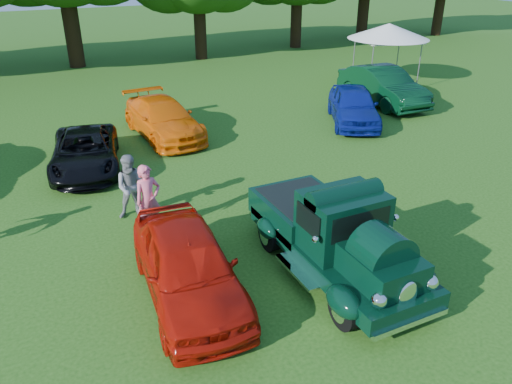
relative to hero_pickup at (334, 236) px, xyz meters
name	(u,v)px	position (x,y,z in m)	size (l,w,h in m)	color
ground	(280,275)	(-1.16, 0.29, -0.86)	(120.00, 120.00, 0.00)	#1E4A11
hero_pickup	(334,236)	(0.00, 0.00, 0.00)	(2.35, 5.05, 1.97)	black
red_convertible	(188,265)	(-3.18, 0.48, -0.11)	(1.76, 4.39, 1.49)	#A21106
back_car_black	(85,151)	(-3.98, 8.24, -0.24)	(2.04, 4.42, 1.23)	black
back_car_orange	(163,119)	(-0.80, 10.24, -0.16)	(1.95, 4.81, 1.39)	orange
back_car_blue	(354,105)	(6.64, 8.42, -0.10)	(1.77, 4.41, 1.50)	navy
back_car_green	(383,86)	(9.53, 10.17, -0.02)	(1.76, 5.05, 1.66)	black
spectator_pink	(148,200)	(-3.20, 3.37, 0.05)	(0.66, 0.43, 1.82)	#EF627F
spectator_grey	(132,187)	(-3.36, 4.36, 0.02)	(0.85, 0.66, 1.75)	gray
canopy_tent	(389,32)	(12.05, 13.15, 1.83)	(5.10, 5.10, 3.10)	white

